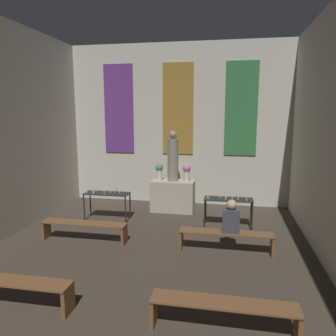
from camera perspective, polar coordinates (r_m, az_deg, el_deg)
The scene contains 12 objects.
wall_back at distance 10.64m, azimuth 1.79°, elevation 7.63°, with size 7.26×0.16×5.12m.
altar at distance 9.97m, azimuth 0.85°, elevation -4.85°, with size 1.29×0.68×0.93m.
statue at distance 9.75m, azimuth 0.86°, elevation 1.78°, with size 0.32×0.32×1.50m.
flower_vase_left at distance 9.88m, azimuth -1.53°, elevation -0.38°, with size 0.24×0.24×0.52m.
flower_vase_right at distance 9.75m, azimuth 3.28°, elevation -0.54°, with size 0.24×0.24×0.52m.
candle_rack_left at distance 9.28m, azimuth -10.59°, elevation -4.86°, with size 1.25×0.48×0.95m.
candle_rack_right at distance 8.68m, azimuth 10.48°, elevation -5.89°, with size 1.25×0.48×0.96m.
pew_second_left at distance 5.88m, azimuth -25.92°, elevation -18.13°, with size 2.00×0.36×0.45m.
pew_second_right at distance 4.90m, azimuth 9.61°, elevation -23.22°, with size 2.00×0.36×0.45m.
pew_back_left at distance 7.97m, azimuth -14.39°, elevation -9.99°, with size 2.00×0.36×0.45m.
pew_back_right at distance 7.28m, azimuth 10.03°, elevation -11.77°, with size 2.00×0.36×0.45m.
person_seated at distance 7.13m, azimuth 10.94°, elevation -8.55°, with size 0.36×0.24×0.71m.
Camera 1 is at (1.63, 0.48, 2.99)m, focal length 35.00 mm.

